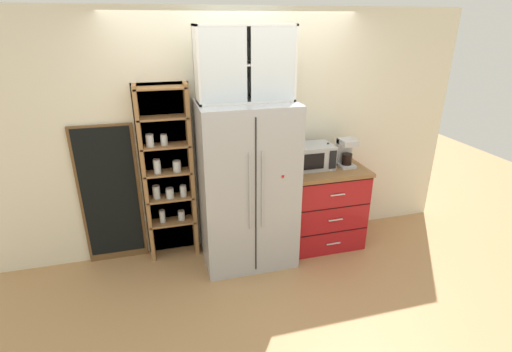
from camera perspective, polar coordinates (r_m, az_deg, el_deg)
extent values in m
plane|color=tan|center=(4.32, -1.34, -11.69)|extent=(10.83, 10.83, 0.00)
cube|color=silver|center=(4.14, -2.84, 6.24)|extent=(5.12, 0.10, 2.55)
cube|color=#ADAFB5|center=(3.90, -1.42, -1.31)|extent=(0.94, 0.72, 1.71)
cube|color=black|center=(3.58, -0.02, -3.55)|extent=(0.01, 0.01, 1.57)
cylinder|color=#ADAFB5|center=(3.52, -0.92, -2.49)|extent=(0.02, 0.02, 0.77)
cylinder|color=#ADAFB5|center=(3.55, 0.96, -2.27)|extent=(0.02, 0.02, 0.77)
cube|color=red|center=(3.57, 4.05, -0.10)|extent=(0.02, 0.01, 0.02)
cube|color=brown|center=(4.13, -13.07, 0.65)|extent=(0.55, 0.04, 1.87)
cube|color=#9E7042|center=(4.02, -16.32, -0.30)|extent=(0.04, 0.20, 1.87)
cube|color=#9E7042|center=(4.03, -9.63, 0.37)|extent=(0.04, 0.20, 1.87)
cube|color=#9E7042|center=(4.24, -12.35, -6.69)|extent=(0.49, 0.20, 0.02)
cylinder|color=silver|center=(4.21, -13.83, -5.92)|extent=(0.06, 0.06, 0.13)
cylinder|color=#382316|center=(4.22, -13.81, -6.15)|extent=(0.05, 0.05, 0.09)
cylinder|color=#B2B2B7|center=(4.18, -13.92, -5.06)|extent=(0.06, 0.06, 0.01)
cylinder|color=silver|center=(4.23, -11.09, -5.82)|extent=(0.07, 0.07, 0.09)
cylinder|color=#E0C67F|center=(4.24, -11.07, -5.99)|extent=(0.06, 0.06, 0.06)
cylinder|color=#B2B2B7|center=(4.21, -11.14, -5.19)|extent=(0.07, 0.07, 0.01)
cube|color=#9E7042|center=(4.12, -12.68, -3.19)|extent=(0.49, 0.20, 0.02)
cylinder|color=silver|center=(4.09, -14.69, -2.40)|extent=(0.08, 0.08, 0.13)
cylinder|color=beige|center=(4.10, -14.66, -2.65)|extent=(0.07, 0.07, 0.09)
cylinder|color=#B2B2B7|center=(4.07, -14.78, -1.51)|extent=(0.07, 0.07, 0.01)
cylinder|color=silver|center=(4.07, -12.76, -2.57)|extent=(0.08, 0.08, 0.10)
cylinder|color=brown|center=(4.08, -12.74, -2.76)|extent=(0.07, 0.07, 0.07)
cylinder|color=#B2B2B7|center=(4.05, -12.82, -1.86)|extent=(0.08, 0.08, 0.01)
cylinder|color=silver|center=(4.08, -10.82, -2.27)|extent=(0.07, 0.07, 0.11)
cylinder|color=white|center=(4.08, -10.80, -2.49)|extent=(0.06, 0.06, 0.08)
cylinder|color=#B2B2B7|center=(4.05, -10.88, -1.46)|extent=(0.06, 0.06, 0.01)
cube|color=#9E7042|center=(4.00, -13.02, 0.51)|extent=(0.49, 0.20, 0.02)
cylinder|color=silver|center=(3.96, -14.57, 1.32)|extent=(0.07, 0.07, 0.14)
cylinder|color=#CCB78C|center=(3.97, -14.54, 1.04)|extent=(0.06, 0.06, 0.09)
cylinder|color=#B2B2B7|center=(3.94, -14.67, 2.33)|extent=(0.07, 0.07, 0.01)
cylinder|color=silver|center=(3.97, -11.75, 1.39)|extent=(0.08, 0.08, 0.10)
cylinder|color=#B77A38|center=(3.98, -11.73, 1.18)|extent=(0.07, 0.07, 0.07)
cylinder|color=#B2B2B7|center=(3.95, -11.81, 2.17)|extent=(0.08, 0.08, 0.01)
cube|color=#9E7042|center=(3.91, -13.38, 4.41)|extent=(0.49, 0.20, 0.02)
cylinder|color=silver|center=(3.88, -15.60, 5.06)|extent=(0.08, 0.08, 0.11)
cylinder|color=white|center=(3.88, -15.57, 4.83)|extent=(0.07, 0.07, 0.08)
cylinder|color=#B2B2B7|center=(3.86, -15.69, 5.95)|extent=(0.07, 0.07, 0.01)
cylinder|color=silver|center=(3.90, -13.60, 5.23)|extent=(0.07, 0.07, 0.10)
cylinder|color=#2D2D2D|center=(3.90, -13.58, 5.02)|extent=(0.06, 0.06, 0.07)
cylinder|color=#B2B2B7|center=(3.88, -13.68, 6.00)|extent=(0.07, 0.07, 0.01)
cube|color=#9E7042|center=(3.83, -13.76, 8.48)|extent=(0.49, 0.20, 0.02)
cube|color=#9E7042|center=(3.78, -14.16, 12.69)|extent=(0.49, 0.20, 0.02)
cube|color=#A8161C|center=(4.42, 10.07, -4.62)|extent=(0.81, 0.59, 0.89)
cube|color=olive|center=(4.23, 10.49, 0.98)|extent=(0.84, 0.62, 0.04)
cube|color=black|center=(4.26, 11.61, -8.27)|extent=(0.79, 0.00, 0.01)
cube|color=silver|center=(4.32, 11.53, -9.88)|extent=(0.16, 0.01, 0.01)
cube|color=black|center=(4.12, 11.93, -4.73)|extent=(0.79, 0.00, 0.01)
cube|color=silver|center=(4.17, 11.84, -6.45)|extent=(0.16, 0.01, 0.01)
cube|color=black|center=(4.00, 12.26, -0.95)|extent=(0.79, 0.00, 0.01)
cube|color=silver|center=(4.04, 12.16, -2.77)|extent=(0.16, 0.01, 0.01)
cube|color=#ADAFB5|center=(4.16, 8.33, 2.95)|extent=(0.44, 0.32, 0.26)
cube|color=black|center=(3.99, 8.45, 2.12)|extent=(0.26, 0.01, 0.17)
cube|color=black|center=(4.09, 11.42, 2.39)|extent=(0.08, 0.01, 0.20)
cube|color=#B7B7BC|center=(4.30, 13.28, 1.59)|extent=(0.17, 0.20, 0.03)
cube|color=#B7B7BC|center=(4.31, 13.01, 3.59)|extent=(0.17, 0.06, 0.30)
cube|color=#B7B7BC|center=(4.21, 13.59, 4.96)|extent=(0.17, 0.20, 0.06)
cylinder|color=black|center=(4.26, 13.43, 2.49)|extent=(0.11, 0.11, 0.12)
cylinder|color=navy|center=(4.22, 10.47, 1.82)|extent=(0.08, 0.08, 0.08)
torus|color=navy|center=(4.24, 11.10, 1.93)|extent=(0.05, 0.01, 0.05)
cylinder|color=silver|center=(4.15, 10.95, 1.45)|extent=(0.09, 0.09, 0.08)
torus|color=silver|center=(4.17, 11.64, 1.57)|extent=(0.05, 0.01, 0.05)
cylinder|color=silver|center=(4.19, 10.57, 2.54)|extent=(0.06, 0.06, 0.20)
cone|color=silver|center=(4.16, 10.67, 3.90)|extent=(0.06, 0.06, 0.04)
cylinder|color=silver|center=(4.15, 10.70, 4.29)|extent=(0.02, 0.02, 0.07)
cylinder|color=black|center=(4.14, 10.74, 4.82)|extent=(0.02, 0.02, 0.01)
cube|color=silver|center=(3.76, -2.25, 16.67)|extent=(0.90, 0.02, 0.68)
cube|color=silver|center=(3.60, -1.74, 21.69)|extent=(0.90, 0.32, 0.02)
cube|color=silver|center=(3.66, -1.62, 11.31)|extent=(0.90, 0.32, 0.02)
cube|color=silver|center=(3.54, -8.91, 16.08)|extent=(0.02, 0.32, 0.68)
cube|color=silver|center=(3.74, 5.17, 16.57)|extent=(0.02, 0.32, 0.68)
cube|color=silver|center=(3.61, -1.68, 16.45)|extent=(0.87, 0.30, 0.02)
cube|color=silver|center=(3.42, -4.86, 16.05)|extent=(0.41, 0.01, 0.64)
cube|color=silver|center=(3.53, 2.64, 16.29)|extent=(0.41, 0.01, 0.64)
cylinder|color=silver|center=(3.60, -6.59, 11.17)|extent=(0.05, 0.05, 0.00)
cylinder|color=silver|center=(3.59, -6.62, 11.69)|extent=(0.01, 0.01, 0.07)
cone|color=silver|center=(3.58, -6.66, 12.63)|extent=(0.06, 0.06, 0.05)
cylinder|color=silver|center=(3.64, -3.26, 11.40)|extent=(0.05, 0.05, 0.00)
cylinder|color=silver|center=(3.63, -3.28, 11.91)|extent=(0.01, 0.01, 0.07)
cone|color=silver|center=(3.62, -3.30, 12.84)|extent=(0.06, 0.06, 0.05)
cylinder|color=silver|center=(3.69, -0.01, 11.58)|extent=(0.05, 0.05, 0.00)
cylinder|color=silver|center=(3.68, -0.01, 12.08)|extent=(0.01, 0.01, 0.07)
cone|color=silver|center=(3.67, -0.01, 13.00)|extent=(0.06, 0.06, 0.05)
cylinder|color=silver|center=(3.75, 3.16, 11.72)|extent=(0.05, 0.05, 0.00)
cylinder|color=silver|center=(3.74, 3.17, 12.21)|extent=(0.01, 0.01, 0.07)
cone|color=silver|center=(3.73, 3.19, 13.12)|extent=(0.06, 0.06, 0.05)
cylinder|color=white|center=(3.56, -6.11, 16.90)|extent=(0.06, 0.06, 0.07)
cylinder|color=white|center=(3.61, -1.69, 17.09)|extent=(0.06, 0.06, 0.07)
cylinder|color=white|center=(3.68, 2.59, 17.18)|extent=(0.06, 0.06, 0.07)
cube|color=brown|center=(4.20, -20.95, -2.75)|extent=(0.60, 0.04, 1.49)
cube|color=black|center=(4.17, -21.03, -2.49)|extent=(0.54, 0.01, 1.39)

